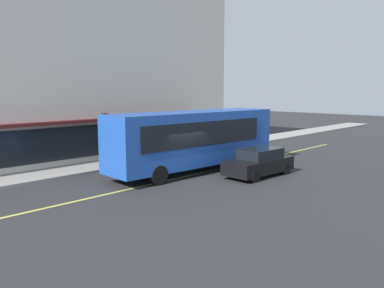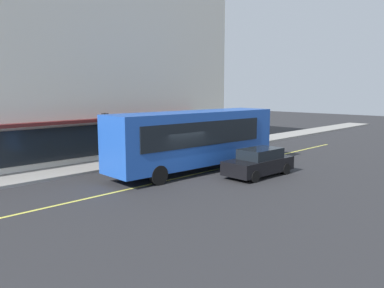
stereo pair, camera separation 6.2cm
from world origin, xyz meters
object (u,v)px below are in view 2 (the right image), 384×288
at_px(car_black, 259,163).
at_px(bus, 195,138).
at_px(traffic_light, 106,127).
at_px(pedestrian_at_corner, 165,142).

bearing_deg(car_black, bus, 115.83).
relative_size(traffic_light, car_black, 0.73).
bearing_deg(pedestrian_at_corner, car_black, -93.22).
distance_m(bus, pedestrian_at_corner, 5.48).
bearing_deg(traffic_light, car_black, -58.72).
bearing_deg(bus, traffic_light, 125.02).
bearing_deg(traffic_light, pedestrian_at_corner, 6.12).
xyz_separation_m(traffic_light, pedestrian_at_corner, (5.19, 0.56, -1.46)).
bearing_deg(bus, car_black, -64.17).
distance_m(bus, car_black, 3.92).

